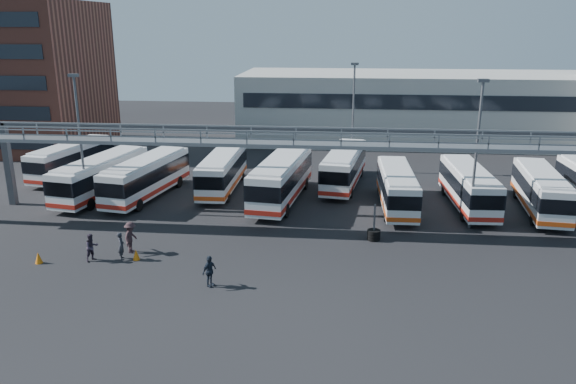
# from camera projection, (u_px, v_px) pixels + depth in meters

# --- Properties ---
(ground) EXTENTS (140.00, 140.00, 0.00)m
(ground) POSITION_uv_depth(u_px,v_px,m) (287.00, 262.00, 33.41)
(ground) COLOR black
(ground) RESTS_ON ground
(gantry) EXTENTS (51.40, 5.15, 7.10)m
(gantry) POSITION_uv_depth(u_px,v_px,m) (296.00, 150.00, 37.42)
(gantry) COLOR gray
(gantry) RESTS_ON ground
(apartment_building) EXTENTS (18.00, 15.00, 16.00)m
(apartment_building) POSITION_uv_depth(u_px,v_px,m) (13.00, 76.00, 62.92)
(apartment_building) COLOR brown
(apartment_building) RESTS_ON ground
(warehouse) EXTENTS (42.00, 14.00, 8.00)m
(warehouse) POSITION_uv_depth(u_px,v_px,m) (418.00, 107.00, 67.34)
(warehouse) COLOR #9E9E99
(warehouse) RESTS_ON ground
(light_pole_left) EXTENTS (0.70, 0.35, 10.21)m
(light_pole_left) POSITION_uv_depth(u_px,v_px,m) (80.00, 136.00, 40.90)
(light_pole_left) COLOR #4C4F54
(light_pole_left) RESTS_ON ground
(light_pole_mid) EXTENTS (0.70, 0.35, 10.21)m
(light_pole_mid) POSITION_uv_depth(u_px,v_px,m) (477.00, 147.00, 37.30)
(light_pole_mid) COLOR #4C4F54
(light_pole_mid) RESTS_ON ground
(light_pole_back) EXTENTS (0.70, 0.35, 10.21)m
(light_pole_back) POSITION_uv_depth(u_px,v_px,m) (353.00, 112.00, 52.35)
(light_pole_back) COLOR #4C4F54
(light_pole_back) RESTS_ON ground
(bus_0) EXTENTS (4.14, 10.45, 3.10)m
(bus_0) POSITION_uv_depth(u_px,v_px,m) (72.00, 158.00, 51.64)
(bus_0) COLOR silver
(bus_0) RESTS_ON ground
(bus_1) EXTENTS (4.37, 11.05, 3.27)m
(bus_1) POSITION_uv_depth(u_px,v_px,m) (101.00, 175.00, 45.52)
(bus_1) COLOR silver
(bus_1) RESTS_ON ground
(bus_2) EXTENTS (4.28, 10.98, 3.25)m
(bus_2) POSITION_uv_depth(u_px,v_px,m) (147.00, 176.00, 45.31)
(bus_2) COLOR silver
(bus_2) RESTS_ON ground
(bus_3) EXTENTS (2.46, 10.38, 3.15)m
(bus_3) POSITION_uv_depth(u_px,v_px,m) (223.00, 170.00, 47.37)
(bus_3) COLOR silver
(bus_3) RESTS_ON ground
(bus_4) EXTENTS (4.09, 11.83, 3.52)m
(bus_4) POSITION_uv_depth(u_px,v_px,m) (282.00, 178.00, 44.25)
(bus_4) COLOR silver
(bus_4) RESTS_ON ground
(bus_5) EXTENTS (4.03, 10.94, 3.25)m
(bus_5) POSITION_uv_depth(u_px,v_px,m) (344.00, 166.00, 48.52)
(bus_5) COLOR silver
(bus_5) RESTS_ON ground
(bus_6) EXTENTS (2.49, 10.08, 3.05)m
(bus_6) POSITION_uv_depth(u_px,v_px,m) (397.00, 187.00, 42.71)
(bus_6) COLOR silver
(bus_6) RESTS_ON ground
(bus_7) EXTENTS (2.81, 10.42, 3.14)m
(bus_7) POSITION_uv_depth(u_px,v_px,m) (469.00, 186.00, 42.80)
(bus_7) COLOR silver
(bus_7) RESTS_ON ground
(bus_8) EXTENTS (3.41, 10.48, 3.12)m
(bus_8) POSITION_uv_depth(u_px,v_px,m) (541.00, 190.00, 41.81)
(bus_8) COLOR silver
(bus_8) RESTS_ON ground
(pedestrian_a) EXTENTS (0.60, 0.72, 1.70)m
(pedestrian_a) POSITION_uv_depth(u_px,v_px,m) (121.00, 246.00, 33.56)
(pedestrian_a) COLOR black
(pedestrian_a) RESTS_ON ground
(pedestrian_b) EXTENTS (0.99, 1.04, 1.69)m
(pedestrian_b) POSITION_uv_depth(u_px,v_px,m) (92.00, 247.00, 33.33)
(pedestrian_b) COLOR #2B2331
(pedestrian_b) RESTS_ON ground
(pedestrian_c) EXTENTS (0.82, 1.32, 1.98)m
(pedestrian_c) POSITION_uv_depth(u_px,v_px,m) (131.00, 237.00, 34.51)
(pedestrian_c) COLOR #332225
(pedestrian_c) RESTS_ON ground
(pedestrian_d) EXTENTS (0.85, 1.10, 1.74)m
(pedestrian_d) POSITION_uv_depth(u_px,v_px,m) (209.00, 271.00, 30.04)
(pedestrian_d) COLOR #19222E
(pedestrian_d) RESTS_ON ground
(cone_left) EXTENTS (0.54, 0.54, 0.69)m
(cone_left) POSITION_uv_depth(u_px,v_px,m) (38.00, 258.00, 33.11)
(cone_left) COLOR orange
(cone_left) RESTS_ON ground
(cone_right) EXTENTS (0.48, 0.48, 0.66)m
(cone_right) POSITION_uv_depth(u_px,v_px,m) (136.00, 255.00, 33.60)
(cone_right) COLOR orange
(cone_right) RESTS_ON ground
(tire_stack) EXTENTS (0.86, 0.86, 2.46)m
(tire_stack) POSITION_uv_depth(u_px,v_px,m) (374.00, 234.00, 36.68)
(tire_stack) COLOR black
(tire_stack) RESTS_ON ground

